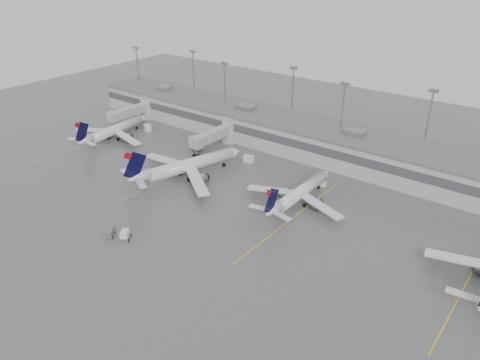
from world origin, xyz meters
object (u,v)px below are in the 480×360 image
Objects in this scene: jet_mid_left at (186,166)px; baggage_tug at (125,236)px; jet_mid_right at (299,193)px; jet_far_left at (113,130)px.

baggage_tug is (9.44, -27.49, -2.59)m from jet_mid_left.
jet_mid_left is at bearing -169.60° from jet_mid_right.
jet_far_left is 64.50m from jet_mid_right.
jet_mid_left reaches higher than baggage_tug.
jet_far_left is 55.99m from baggage_tug.
jet_mid_left is at bearing -16.33° from jet_far_left.
baggage_tug is at bearing -43.49° from jet_far_left.
jet_far_left is 8.79× the size of baggage_tug.
jet_far_left is 1.05× the size of jet_mid_right.
jet_mid_right is 8.41× the size of baggage_tug.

